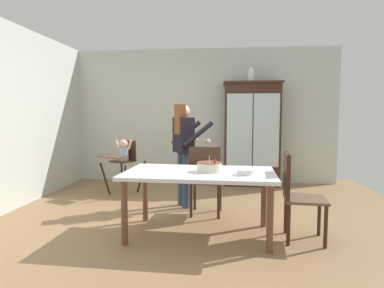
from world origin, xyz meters
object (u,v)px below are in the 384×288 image
Objects in this scene: dining_table at (199,179)px; china_cabinet at (252,134)px; dining_chair_right_end at (296,190)px; high_chair_with_toddler at (123,156)px; serving_bowl at (245,172)px; adult_person at (184,142)px; birthday_cake at (209,167)px; ceramic_vase at (251,75)px; dining_chair_far_side at (205,176)px.

china_cabinet is at bearing 73.74° from dining_table.
dining_table is 1.80× the size of dining_chair_right_end.
high_chair_with_toddler is 5.28× the size of serving_bowl.
adult_person is at bearing -9.10° from high_chair_with_toddler.
china_cabinet is 7.17× the size of birthday_cake.
ceramic_vase reaches higher than birthday_cake.
ceramic_vase reaches higher than high_chair_with_toddler.
adult_person reaches higher than high_chair_with_toddler.
adult_person is 1.59× the size of dining_chair_far_side.
dining_table is 0.53m from serving_bowl.
high_chair_with_toddler is (-2.25, -0.93, -1.47)m from ceramic_vase.
adult_person is 8.50× the size of serving_bowl.
dining_chair_right_end is at bearing -2.35° from birthday_cake.
serving_bowl is (0.50, -0.15, 0.11)m from dining_table.
china_cabinet is 2.91m from dining_table.
adult_person reaches higher than dining_table.
dining_chair_far_side is (-0.78, -2.07, -0.45)m from china_cabinet.
serving_bowl reaches higher than dining_table.
birthday_cake is at bearing -104.13° from china_cabinet.
china_cabinet is at bearing 44.38° from high_chair_with_toddler.
ceramic_vase reaches higher than adult_person.
birthday_cake is at bearing 1.16° from dining_table.
adult_person reaches higher than dining_chair_far_side.
dining_table is 0.71m from dining_chair_far_side.
ceramic_vase is at bearing 74.34° from dining_table.
china_cabinet reaches higher than dining_table.
dining_chair_far_side is at bearing 96.82° from birthday_cake.
birthday_cake is 0.74m from dining_chair_far_side.
dining_chair_far_side is at bearing -110.66° from china_cabinet.
china_cabinet is 1.31× the size of adult_person.
dining_chair_right_end is at bearing 147.11° from dining_chair_far_side.
dining_chair_right_end is at bearing -1.98° from dining_table.
china_cabinet reaches higher than serving_bowl.
ceramic_vase is at bearing 11.56° from dining_chair_right_end.
ceramic_vase is 0.28× the size of high_chair_with_toddler.
china_cabinet is at bearing 75.87° from birthday_cake.
ceramic_vase is at bearing -107.20° from dining_chair_far_side.
adult_person is 0.70m from dining_chair_far_side.
high_chair_with_toddler is 2.37m from dining_table.
dining_chair_far_side is 1.27m from dining_chair_right_end.
birthday_cake is (1.59, -1.85, 0.14)m from high_chair_with_toddler.
birthday_cake is (0.43, -1.14, -0.17)m from adult_person.
ceramic_vase is at bearing 84.56° from serving_bowl.
dining_chair_far_side reaches higher than birthday_cake.
birthday_cake is at bearing 93.50° from dining_chair_right_end.
china_cabinet is 2.87m from birthday_cake.
china_cabinet is at bearing -107.97° from dining_chair_far_side.
dining_table is at bearing -106.26° from china_cabinet.
ceramic_vase is 0.16× the size of dining_table.
china_cabinet is 2.09× the size of dining_chair_right_end.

